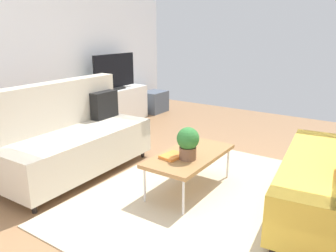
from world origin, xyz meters
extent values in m
plane|color=#936B47|center=(0.00, 0.00, 0.00)|extent=(7.68, 7.68, 0.00)
cube|color=silver|center=(0.00, 2.80, 1.45)|extent=(6.40, 0.12, 2.90)
cube|color=beige|center=(-0.14, -0.28, 0.01)|extent=(2.90, 2.20, 0.01)
cube|color=beige|center=(-0.49, 1.27, 0.32)|extent=(1.92, 0.89, 0.44)
cube|color=beige|center=(-0.50, 1.59, 0.82)|extent=(1.90, 0.25, 0.56)
cube|color=beige|center=(0.36, 1.29, 0.43)|extent=(0.22, 0.84, 0.22)
cube|color=beige|center=(-1.34, 1.25, 0.43)|extent=(0.22, 0.84, 0.22)
cylinder|color=black|center=(0.38, 0.95, 0.05)|extent=(0.05, 0.05, 0.10)
cylinder|color=black|center=(-1.36, 0.91, 0.05)|extent=(0.05, 0.05, 0.10)
cylinder|color=black|center=(0.37, 1.63, 0.05)|extent=(0.05, 0.05, 0.10)
cube|color=black|center=(0.17, 1.43, 0.72)|extent=(0.40, 0.15, 0.36)
cube|color=gold|center=(0.21, -1.43, 0.32)|extent=(1.98, 1.05, 0.44)
cube|color=gold|center=(-0.64, -1.52, 0.43)|extent=(0.30, 0.86, 0.22)
cube|color=gold|center=(1.05, -1.33, 0.43)|extent=(0.30, 0.86, 0.22)
cylinder|color=black|center=(-0.70, -1.19, 0.05)|extent=(0.05, 0.05, 0.10)
cylinder|color=black|center=(1.03, -0.99, 0.05)|extent=(0.05, 0.05, 0.10)
cube|color=#9E7042|center=(-0.09, -0.08, 0.40)|extent=(1.10, 0.56, 0.04)
cylinder|color=silver|center=(-0.59, 0.15, 0.19)|extent=(0.02, 0.02, 0.38)
cylinder|color=silver|center=(0.41, 0.15, 0.19)|extent=(0.02, 0.02, 0.38)
cylinder|color=silver|center=(-0.59, -0.31, 0.19)|extent=(0.02, 0.02, 0.38)
cylinder|color=silver|center=(0.41, -0.31, 0.19)|extent=(0.02, 0.02, 0.38)
cube|color=silver|center=(1.48, 2.46, 0.32)|extent=(1.40, 0.44, 0.64)
cube|color=black|center=(1.48, 2.44, 0.66)|extent=(0.36, 0.20, 0.04)
cube|color=black|center=(1.48, 2.44, 0.98)|extent=(1.00, 0.05, 0.60)
cube|color=#4C5666|center=(2.58, 2.36, 0.22)|extent=(0.52, 0.40, 0.44)
cylinder|color=brown|center=(-0.23, -0.13, 0.48)|extent=(0.18, 0.18, 0.13)
sphere|color=#2D7233|center=(-0.23, -0.13, 0.64)|extent=(0.23, 0.23, 0.23)
cube|color=orange|center=(-0.28, 0.02, 0.44)|extent=(0.26, 0.21, 0.03)
cylinder|color=#33B29E|center=(0.90, 2.51, 0.70)|extent=(0.11, 0.11, 0.12)
cylinder|color=#33B29E|center=(1.06, 2.51, 0.70)|extent=(0.13, 0.13, 0.12)
cylinder|color=#3F8C4C|center=(1.26, 2.42, 0.73)|extent=(0.05, 0.05, 0.17)
camera|label=1|loc=(-3.00, -1.76, 1.71)|focal=35.63mm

